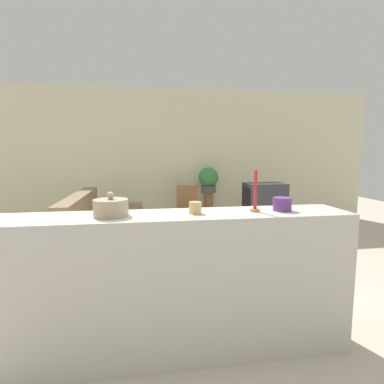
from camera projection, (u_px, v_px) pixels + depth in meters
The scene contains 13 objects.
ground_plane at pixel (169, 316), 2.70m from camera, with size 14.00×14.00×0.00m, color beige.
wall_back at pixel (154, 159), 5.88m from camera, with size 9.00×0.06×2.70m.
couch at pixel (104, 237), 4.10m from camera, with size 0.93×1.91×0.90m.
tv_stand at pixel (264, 228), 5.07m from camera, with size 0.82×0.56×0.40m.
television at pixel (264, 200), 5.00m from camera, with size 0.66×0.45×0.56m.
wooden_chair at pixel (189, 207), 5.35m from camera, with size 0.44×0.44×0.88m.
plant_stand at pixel (208, 210), 5.80m from camera, with size 0.17×0.17×0.71m.
potted_plant at pixel (209, 179), 5.73m from camera, with size 0.38×0.38×0.48m.
foreground_counter at pixel (174, 285), 2.14m from camera, with size 2.53×0.44×1.03m.
decorative_bowl at pixel (111, 207), 2.01m from camera, with size 0.23×0.23×0.17m.
candle_jar at pixel (195, 208), 2.10m from camera, with size 0.09×0.09×0.08m.
candlestick at pixel (255, 197), 2.16m from camera, with size 0.07×0.07×0.30m.
coffee_tin at pixel (282, 204), 2.20m from camera, with size 0.13×0.13×0.10m.
Camera 1 is at (-0.20, -2.53, 1.45)m, focal length 28.00 mm.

